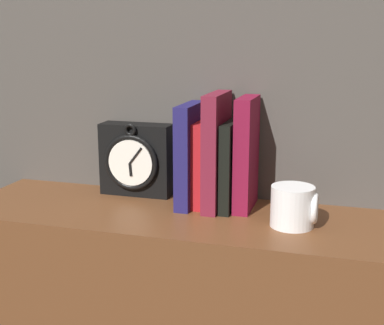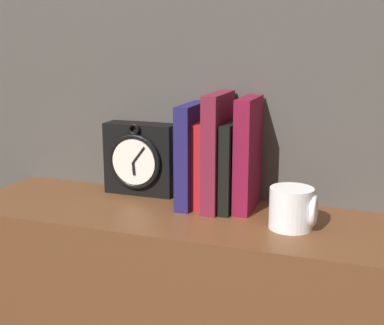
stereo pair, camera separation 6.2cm
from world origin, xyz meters
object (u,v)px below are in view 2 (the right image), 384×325
Objects in this scene: clock at (140,159)px; book_slot0_navy at (192,155)px; book_slot2_maroon at (218,151)px; book_slot3_black at (232,166)px; book_slot4_maroon at (248,154)px; mug at (293,208)px; book_slot1_red at (206,163)px.

book_slot0_navy is at bearing -14.04° from clock.
book_slot0_navy is at bearing 177.90° from book_slot2_maroon.
book_slot0_navy is at bearing -178.61° from book_slot3_black.
book_slot2_maroon reaches higher than clock.
book_slot4_maroon is at bearing -5.89° from clock.
book_slot0_navy reaches higher than book_slot3_black.
clock is 0.70× the size of book_slot2_maroon.
mug is at bearing -23.63° from book_slot2_maroon.
book_slot4_maroon reaches higher than mug.
book_slot1_red is 0.77× the size of book_slot4_maroon.
book_slot2_maroon is (0.21, -0.04, 0.04)m from clock.
book_slot4_maroon reaches higher than book_slot1_red.
book_slot3_black is (0.09, 0.00, -0.02)m from book_slot0_navy.
book_slot2_maroon is 0.04m from book_slot3_black.
book_slot0_navy is at bearing 161.48° from mug.
book_slot4_maroon is at bearing 142.27° from mug.
book_slot4_maroon is (0.27, -0.03, 0.04)m from clock.
book_slot3_black reaches higher than mug.
clock is 0.78× the size of book_slot0_navy.
book_slot3_black is at bearing -8.13° from clock.
clock is at bearing 171.87° from book_slot3_black.
mug is (0.15, -0.08, -0.06)m from book_slot3_black.
book_slot2_maroon is (0.06, -0.00, 0.01)m from book_slot0_navy.
clock is at bearing 163.14° from mug.
book_slot1_red is 2.04× the size of mug.
book_slot1_red is 0.06m from book_slot3_black.
clock is 0.15m from book_slot0_navy.
book_slot2_maroon is 0.21m from mug.
book_slot1_red is (0.03, 0.01, -0.02)m from book_slot0_navy.
book_slot1_red reaches higher than mug.
mug is at bearing -29.32° from book_slot3_black.
clock is 1.91× the size of mug.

